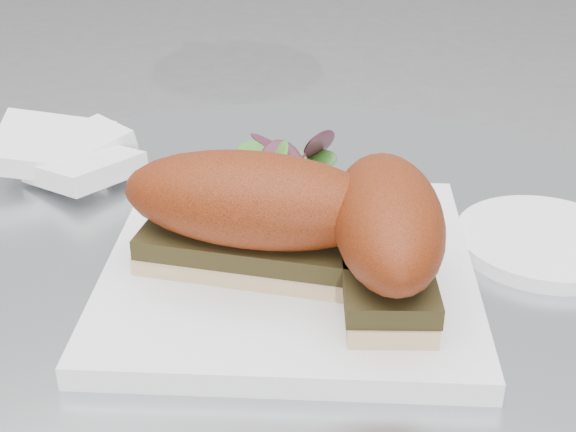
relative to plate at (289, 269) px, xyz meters
name	(u,v)px	position (x,y,z in m)	size (l,w,h in m)	color
plate	(289,269)	(0.00, 0.00, 0.00)	(0.25, 0.25, 0.02)	white
sandwich_left	(254,211)	(-0.02, -0.02, 0.05)	(0.18, 0.09, 0.08)	#D4B484
sandwich_right	(387,231)	(0.07, -0.02, 0.05)	(0.11, 0.17, 0.08)	#D4B484
salad	(278,182)	(-0.03, 0.07, 0.03)	(0.12, 0.12, 0.05)	#47802A
napkin	(71,165)	(-0.23, 0.10, 0.00)	(0.13, 0.13, 0.02)	white
saucer	(544,241)	(0.17, 0.10, 0.00)	(0.13, 0.13, 0.01)	white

